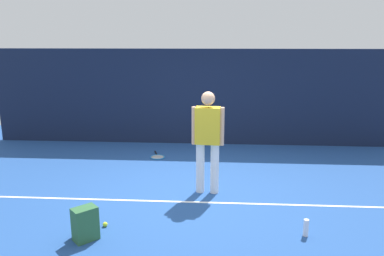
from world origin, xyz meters
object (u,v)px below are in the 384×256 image
object	(u,v)px
water_bottle	(306,228)
tennis_ball_near_player	(105,224)
backpack	(85,224)
tennis_player	(208,136)
tennis_racket	(157,157)

from	to	relation	value
water_bottle	tennis_ball_near_player	bearing A→B (deg)	178.55
backpack	water_bottle	bearing A→B (deg)	141.60
tennis_ball_near_player	backpack	bearing A→B (deg)	-114.35
water_bottle	backpack	bearing A→B (deg)	-174.53
tennis_player	tennis_racket	size ratio (longest dim) A/B	2.67
tennis_racket	tennis_ball_near_player	world-z (taller)	tennis_ball_near_player
tennis_racket	backpack	xyz separation A→B (m)	(-0.39, -3.46, 0.20)
backpack	water_bottle	world-z (taller)	backpack
tennis_player	tennis_ball_near_player	bearing A→B (deg)	-132.19
tennis_racket	water_bottle	world-z (taller)	water_bottle
tennis_player	tennis_ball_near_player	distance (m)	2.10
tennis_player	tennis_ball_near_player	size ratio (longest dim) A/B	25.76
backpack	tennis_ball_near_player	xyz separation A→B (m)	(0.15, 0.34, -0.18)
tennis_racket	backpack	distance (m)	3.49
tennis_ball_near_player	water_bottle	bearing A→B (deg)	-1.45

